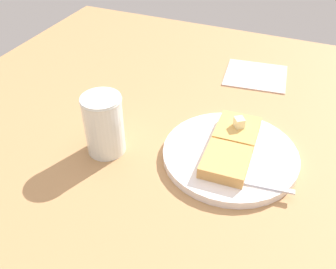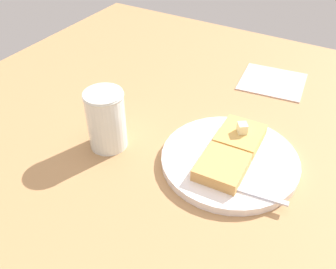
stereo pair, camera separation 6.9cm
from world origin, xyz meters
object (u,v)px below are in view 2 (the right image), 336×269
Objects in this scene: plate at (231,158)px; syrup_jar at (106,122)px; fork at (234,188)px; napkin at (272,82)px.

plate is 2.13× the size of syrup_jar.
fork is 26.70cm from syrup_jar.
fork is at bearing 89.59° from syrup_jar.
fork is 40.47cm from napkin.
napkin is (-39.99, -6.00, -1.58)cm from fork.
plate is 32.58cm from napkin.
syrup_jar is at bearing -90.41° from fork.
syrup_jar reaches higher than fork.
plate reaches higher than napkin.
fork is 1.34× the size of syrup_jar.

